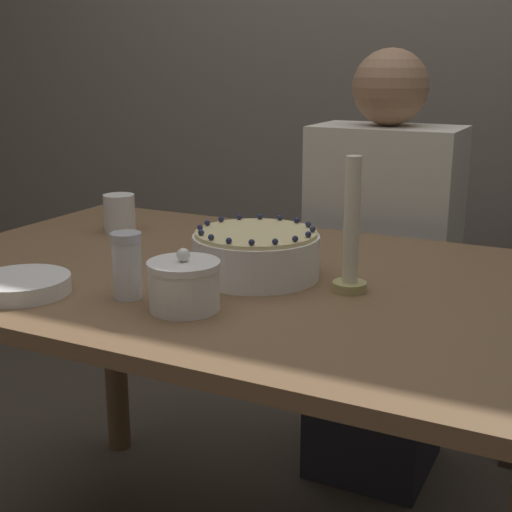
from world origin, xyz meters
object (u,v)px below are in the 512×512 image
Objects in this scene: sugar_shaker at (127,265)px; candle at (351,238)px; sugar_bowl at (184,285)px; person_man_blue_shirt at (380,299)px; cake at (256,254)px.

candle reaches higher than sugar_shaker.
person_man_blue_shirt is (0.09, 0.90, -0.28)m from sugar_bowl.
candle is (0.23, 0.23, 0.06)m from sugar_bowl.
cake is 0.21m from candle.
sugar_bowl is 0.10× the size of person_man_blue_shirt.
sugar_shaker is (-0.13, 0.01, 0.02)m from sugar_bowl.
cake is at bearing 84.11° from person_man_blue_shirt.
person_man_blue_shirt is at bearing 76.12° from sugar_shaker.
person_man_blue_shirt is (0.22, 0.89, -0.30)m from sugar_shaker.
sugar_shaker reaches higher than sugar_bowl.
cake is 0.99× the size of candle.
sugar_bowl is at bearing -95.97° from cake.
sugar_bowl is 1.04× the size of sugar_shaker.
sugar_bowl is 0.33m from candle.
sugar_bowl is (-0.02, -0.23, -0.00)m from cake.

